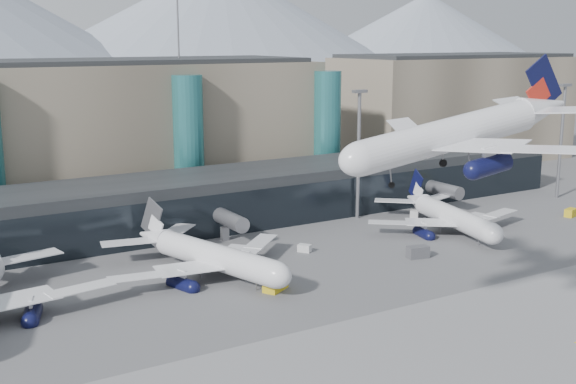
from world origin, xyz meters
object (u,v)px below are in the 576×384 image
at_px(hero_jet, 470,122).
at_px(veh_g, 305,248).
at_px(lightmast_mid, 359,147).
at_px(veh_c, 418,252).
at_px(veh_e, 571,213).
at_px(lightmast_right, 562,134).
at_px(jet_parked_right, 445,208).
at_px(veh_d, 414,214).
at_px(jet_parked_mid, 201,246).
at_px(veh_h, 275,283).

bearing_deg(hero_jet, veh_g, 89.09).
bearing_deg(lightmast_mid, veh_c, -105.41).
distance_m(veh_c, veh_e, 45.52).
distance_m(lightmast_right, veh_c, 61.94).
relative_size(lightmast_right, jet_parked_right, 0.77).
bearing_deg(veh_d, jet_parked_mid, 144.11).
distance_m(veh_e, veh_g, 59.80).
bearing_deg(jet_parked_mid, jet_parked_right, -106.77).
bearing_deg(lightmast_right, jet_parked_right, -169.41).
height_order(veh_g, veh_h, veh_h).
distance_m(lightmast_right, jet_parked_mid, 92.00).
bearing_deg(veh_e, hero_jet, -168.40).
relative_size(veh_c, veh_e, 1.22).
distance_m(veh_c, veh_d, 27.08).
xyz_separation_m(lightmast_right, veh_g, (-71.66, -6.54, -13.78)).
relative_size(lightmast_mid, jet_parked_mid, 0.73).
distance_m(hero_jet, veh_g, 47.14).
xyz_separation_m(lightmast_mid, lightmast_right, (50.00, -8.00, 0.00)).
bearing_deg(lightmast_mid, veh_d, -31.60).
height_order(lightmast_right, jet_parked_mid, lightmast_right).
distance_m(veh_d, veh_e, 31.94).
bearing_deg(veh_c, jet_parked_mid, 173.47).
height_order(lightmast_mid, hero_jet, hero_jet).
relative_size(hero_jet, veh_e, 11.67).
relative_size(hero_jet, veh_g, 15.33).
bearing_deg(veh_h, veh_c, -27.30).
height_order(lightmast_right, hero_jet, hero_jet).
bearing_deg(lightmast_right, jet_parked_mid, -175.21).
distance_m(hero_jet, veh_e, 74.78).
distance_m(lightmast_mid, jet_parked_right, 20.80).
relative_size(lightmast_mid, veh_d, 8.60).
xyz_separation_m(jet_parked_mid, veh_e, (78.87, -5.73, -3.45)).
xyz_separation_m(hero_jet, veh_g, (2.88, 39.59, -25.42)).
bearing_deg(veh_c, veh_g, 150.96).
relative_size(jet_parked_mid, veh_c, 9.96).
bearing_deg(hero_jet, veh_e, 31.00).
xyz_separation_m(jet_parked_mid, jet_parked_right, (50.05, -0.04, -0.19)).
bearing_deg(veh_g, lightmast_right, 61.18).
xyz_separation_m(lightmast_mid, veh_e, (37.75, -21.37, -13.60)).
bearing_deg(veh_h, lightmast_right, -16.88).
bearing_deg(lightmast_mid, jet_parked_right, -60.32).
relative_size(jet_parked_right, veh_c, 9.48).
bearing_deg(jet_parked_mid, lightmast_mid, -85.90).
bearing_deg(hero_jet, lightmast_mid, 68.86).
distance_m(veh_c, veh_h, 27.93).
xyz_separation_m(hero_jet, jet_parked_mid, (-16.57, 38.49, -21.80)).
relative_size(lightmast_right, veh_d, 8.60).
height_order(lightmast_mid, jet_parked_right, lightmast_mid).
bearing_deg(lightmast_right, lightmast_mid, 170.91).
distance_m(hero_jet, veh_h, 37.42).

